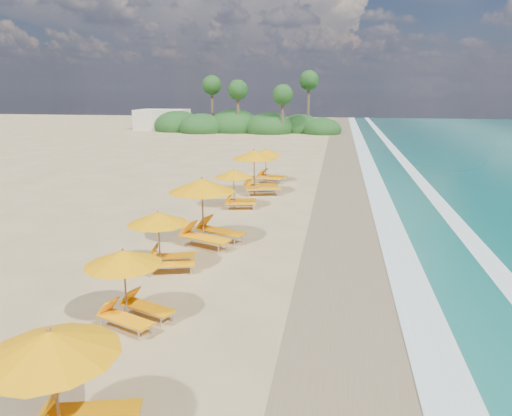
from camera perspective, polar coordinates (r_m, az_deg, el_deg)
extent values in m
plane|color=tan|center=(19.34, 0.00, -3.45)|extent=(160.00, 160.00, 0.00)
cube|color=#8E7B55|center=(19.11, 11.93, -3.98)|extent=(4.00, 160.00, 0.01)
cube|color=white|center=(19.22, 16.42, -4.07)|extent=(1.20, 160.00, 0.01)
cube|color=white|center=(19.82, 25.07, -4.34)|extent=(0.80, 160.00, 0.01)
cylinder|color=olive|center=(8.91, -22.89, -19.72)|extent=(0.05, 0.05, 2.15)
cone|color=#FFA005|center=(8.46, -23.49, -14.67)|extent=(2.71, 2.71, 0.43)
sphere|color=olive|center=(8.35, -23.65, -13.22)|extent=(0.08, 0.08, 0.08)
cylinder|color=olive|center=(12.71, -15.42, -9.12)|extent=(0.05, 0.05, 1.91)
cone|color=#FFA005|center=(12.42, -15.66, -5.75)|extent=(2.54, 2.54, 0.38)
sphere|color=olive|center=(12.35, -15.72, -4.82)|extent=(0.07, 0.07, 0.07)
cylinder|color=olive|center=(15.93, -11.54, -3.98)|extent=(0.05, 0.05, 1.96)
cone|color=#FFA005|center=(15.69, -11.69, -1.16)|extent=(2.52, 2.52, 0.39)
sphere|color=olive|center=(15.64, -11.73, -0.39)|extent=(0.07, 0.07, 0.07)
cylinder|color=olive|center=(18.36, -6.42, -0.43)|extent=(0.06, 0.06, 2.51)
cone|color=#FFA005|center=(18.12, -6.51, 2.76)|extent=(3.36, 3.36, 0.50)
sphere|color=olive|center=(18.07, -6.53, 3.63)|extent=(0.09, 0.09, 0.09)
cylinder|color=olive|center=(23.77, -2.67, 2.29)|extent=(0.05, 0.05, 1.91)
cone|color=#FFA005|center=(23.62, -2.69, 4.17)|extent=(2.29, 2.29, 0.38)
sphere|color=olive|center=(23.58, -2.70, 4.68)|extent=(0.07, 0.07, 0.07)
cylinder|color=olive|center=(26.82, -0.22, 4.28)|extent=(0.06, 0.06, 2.46)
cone|color=#FFA005|center=(26.66, -0.22, 6.45)|extent=(3.12, 3.12, 0.49)
sphere|color=olive|center=(26.63, -0.22, 7.03)|extent=(0.09, 0.09, 0.09)
cylinder|color=olive|center=(30.41, 1.18, 5.10)|extent=(0.05, 0.05, 2.08)
cone|color=#FFA005|center=(30.29, 1.19, 6.72)|extent=(2.51, 2.51, 0.42)
sphere|color=olive|center=(30.26, 1.20, 7.15)|extent=(0.07, 0.07, 0.07)
ellipsoid|color=#163D14|center=(64.03, 1.59, 9.56)|extent=(6.40, 6.40, 4.16)
ellipsoid|color=#163D14|center=(65.90, -2.65, 9.76)|extent=(7.20, 7.20, 4.68)
ellipsoid|color=#163D14|center=(64.96, -6.53, 9.51)|extent=(6.00, 6.00, 3.90)
ellipsoid|color=#163D14|center=(65.58, 5.35, 9.55)|extent=(5.60, 5.60, 3.64)
ellipsoid|color=#163D14|center=(68.07, -9.34, 9.68)|extent=(6.60, 6.60, 4.29)
ellipsoid|color=#163D14|center=(63.42, 7.94, 9.27)|extent=(5.00, 5.00, 3.25)
cylinder|color=brown|center=(61.66, 3.20, 11.11)|extent=(0.36, 0.36, 5.00)
sphere|color=#163D14|center=(61.58, 3.24, 13.44)|extent=(2.60, 2.60, 2.60)
cylinder|color=brown|center=(63.60, -2.17, 11.49)|extent=(0.36, 0.36, 5.60)
sphere|color=#163D14|center=(63.53, -2.20, 14.02)|extent=(2.60, 2.60, 2.60)
cylinder|color=brown|center=(66.46, -5.26, 11.82)|extent=(0.36, 0.36, 6.20)
sphere|color=#163D14|center=(66.41, -5.32, 14.50)|extent=(2.60, 2.60, 2.60)
cylinder|color=brown|center=(65.33, 6.30, 12.02)|extent=(0.36, 0.36, 6.80)
sphere|color=#163D14|center=(65.29, 6.39, 15.00)|extent=(2.60, 2.60, 2.60)
cube|color=beige|center=(70.91, -11.16, 10.39)|extent=(7.00, 5.00, 2.80)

